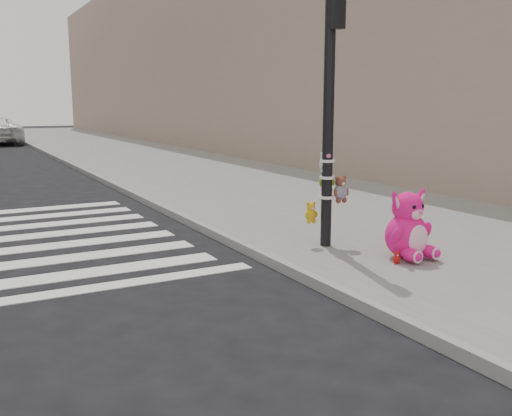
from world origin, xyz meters
TOP-DOWN VIEW (x-y plane):
  - ground at (0.00, 0.00)m, footprint 120.00×120.00m
  - sidewalk_near at (5.00, 10.00)m, footprint 7.00×80.00m
  - curb_edge at (1.55, 10.00)m, footprint 0.12×80.00m
  - bld_near at (10.50, 20.00)m, footprint 5.00×60.00m
  - signal_pole at (2.63, 1.82)m, footprint 0.68×0.50m
  - pink_bunny at (3.20, 0.67)m, footprint 0.70×0.75m
  - red_teddy at (2.85, 0.50)m, footprint 0.13×0.11m

SIDE VIEW (x-z plane):
  - ground at x=0.00m, z-range 0.00..0.00m
  - sidewalk_near at x=5.00m, z-range 0.00..0.14m
  - curb_edge at x=1.55m, z-range -0.01..0.15m
  - red_teddy at x=2.85m, z-range 0.14..0.32m
  - pink_bunny at x=3.20m, z-range 0.05..1.04m
  - signal_pole at x=2.63m, z-range -0.22..3.78m
  - bld_near at x=10.50m, z-range 0.00..10.00m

